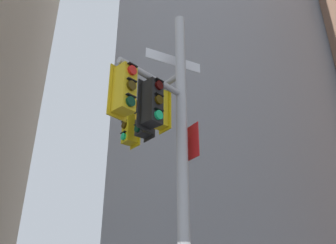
{
  "coord_description": "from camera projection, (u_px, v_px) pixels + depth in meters",
  "views": [
    {
      "loc": [
        0.26,
        -7.14,
        1.66
      ],
      "look_at": [
        -0.35,
        0.56,
        5.38
      ],
      "focal_mm": 37.46,
      "sensor_mm": 36.0,
      "label": 1
    }
  ],
  "objects": [
    {
      "name": "building_mid_block",
      "position": [
        223.0,
        81.0,
        33.91
      ],
      "size": [
        17.11,
        17.11,
        39.94
      ],
      "primitive_type": "cube",
      "color": "#9399A3",
      "rests_on": "ground"
    },
    {
      "name": "signal_pole_assembly",
      "position": [
        159.0,
        134.0,
        8.01
      ],
      "size": [
        2.25,
        3.53,
        8.12
      ],
      "color": "#B2B2B5",
      "rests_on": "ground"
    }
  ]
}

